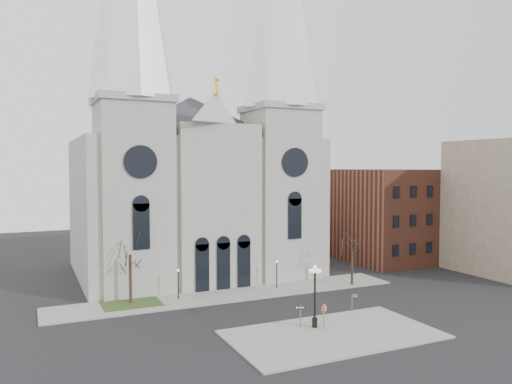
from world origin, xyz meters
name	(u,v)px	position (x,y,z in m)	size (l,w,h in m)	color
ground	(276,323)	(0.00, 0.00, 0.00)	(160.00, 160.00, 0.00)	black
sidewalk_near	(333,334)	(3.00, -5.00, 0.07)	(18.00, 10.00, 0.14)	gray
sidewalk_far	(231,295)	(0.00, 11.00, 0.07)	(40.00, 6.00, 0.14)	gray
grass_patch	(131,303)	(-11.00, 12.00, 0.09)	(6.00, 5.00, 0.18)	#2E431C
cathedral	(198,136)	(0.00, 22.86, 18.48)	(33.00, 26.66, 54.00)	#9C9B91
bg_building_brick	(382,214)	(30.00, 22.00, 7.00)	(14.00, 18.00, 14.00)	brown
bg_building_tan	(507,207)	(38.00, 6.00, 9.00)	(10.00, 14.00, 18.00)	gray
tree_left	(130,252)	(-11.00, 12.00, 5.58)	(3.20, 3.20, 7.50)	black
tree_right	(352,249)	(15.00, 9.00, 4.47)	(3.20, 3.20, 6.00)	black
ped_lamp_left	(178,279)	(-6.00, 11.50, 2.33)	(0.32, 0.32, 3.26)	black
ped_lamp_right	(277,269)	(6.00, 11.50, 2.33)	(0.32, 0.32, 3.26)	black
stop_sign	(324,311)	(2.92, -3.66, 1.76)	(0.81, 0.09, 2.25)	slate
globe_lamp	(315,288)	(2.45, -2.90, 3.68)	(1.26, 1.26, 5.64)	black
one_way_sign	(300,312)	(1.19, -2.53, 1.57)	(0.88, 0.35, 2.10)	slate
street_name_sign	(353,301)	(8.09, -0.78, 1.31)	(0.61, 0.17, 1.94)	slate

